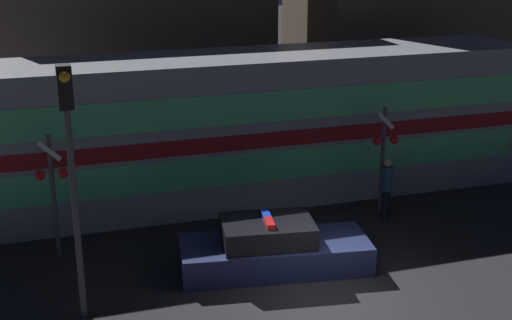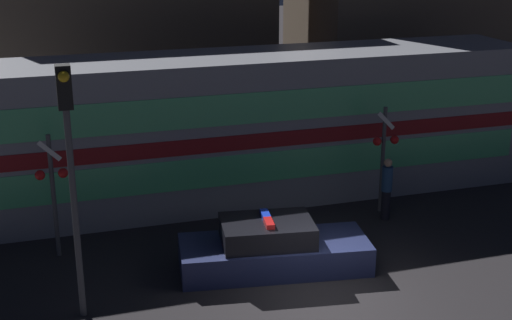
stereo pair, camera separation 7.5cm
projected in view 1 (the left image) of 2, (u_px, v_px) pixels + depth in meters
The scene contains 9 objects.
ground_plane at pixel (329, 301), 16.45m from camera, with size 120.00×120.00×0.00m, color #262326.
train at pixel (241, 128), 22.10m from camera, with size 18.47×3.11×4.54m.
police_car at pixel (273, 249), 17.83m from camera, with size 4.93×2.45×1.43m.
pedestrian at pixel (386, 188), 20.74m from camera, with size 0.31×0.31×1.87m.
crossing_signal_near at pixel (384, 151), 20.98m from camera, with size 0.82×0.32×3.24m.
crossing_signal_far at pixel (53, 186), 18.02m from camera, with size 0.82×0.32×3.30m.
traffic_light_corner at pixel (71, 153), 14.64m from camera, with size 0.30×0.46×5.62m.
building_left at pixel (123, 8), 28.40m from camera, with size 11.24×5.35×10.23m.
building_center at pixel (393, 5), 30.15m from camera, with size 7.84×6.05×10.07m.
Camera 1 is at (-6.02, -13.40, 8.26)m, focal length 50.00 mm.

